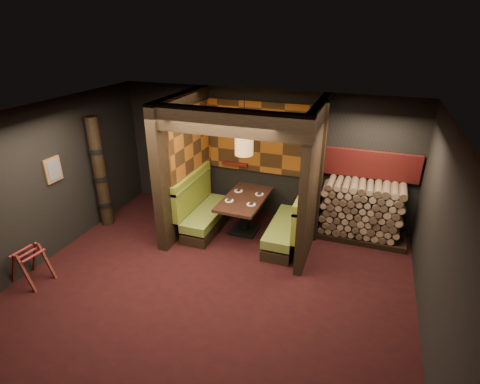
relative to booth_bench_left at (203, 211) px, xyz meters
name	(u,v)px	position (x,y,z in m)	size (l,w,h in m)	color
floor	(215,282)	(0.96, -1.65, -0.41)	(6.50, 5.50, 0.02)	black
ceiling	(209,118)	(0.96, -1.65, 2.46)	(6.50, 5.50, 0.02)	black
wall_back	(262,155)	(0.96, 1.11, 1.02)	(6.50, 0.02, 2.85)	black
wall_front	(94,335)	(0.96, -4.41, 1.02)	(6.50, 0.02, 2.85)	black
wall_left	(49,181)	(-2.30, -1.65, 1.02)	(0.02, 5.50, 2.85)	black
wall_right	(442,247)	(4.22, -1.65, 1.02)	(0.02, 5.50, 2.85)	black
partition_left	(184,164)	(-0.39, 0.00, 1.02)	(0.20, 2.20, 2.85)	black
partition_right	(313,180)	(2.26, 0.05, 1.02)	(0.15, 2.10, 2.85)	black
header_beam	(226,122)	(0.94, -0.95, 2.23)	(2.85, 0.18, 0.44)	black
tapa_back_panel	(261,138)	(0.94, 1.06, 1.42)	(2.40, 0.06, 1.55)	#8B4612
tapa_side_panel	(192,142)	(-0.27, 0.17, 1.45)	(0.04, 1.85, 1.45)	#8B4612
lacquer_shelf	(235,164)	(0.36, 1.00, 0.78)	(0.60, 0.12, 0.07)	#50110D
booth_bench_left	(203,211)	(0.00, 0.00, 0.00)	(0.68, 1.60, 1.14)	black
booth_bench_right	(290,226)	(1.89, 0.00, 0.00)	(0.68, 1.60, 1.14)	black
dining_table	(245,208)	(0.88, 0.16, 0.16)	(0.85, 1.52, 0.79)	black
place_settings	(245,197)	(0.88, 0.16, 0.40)	(0.66, 0.71, 0.03)	white
pendant_lamp	(244,143)	(0.88, 0.11, 1.57)	(0.36, 0.36, 1.11)	olive
framed_picture	(53,170)	(-2.25, -1.55, 1.22)	(0.05, 0.36, 0.46)	brown
luggage_rack	(30,264)	(-2.01, -2.66, -0.06)	(0.67, 0.51, 0.69)	#4C1B11
totem_column	(100,174)	(-2.09, -0.55, 0.79)	(0.31, 0.31, 2.40)	black
firewood_stack	(364,212)	(3.25, 0.70, 0.21)	(1.73, 0.70, 1.22)	black
mosaic_header	(371,165)	(3.25, 1.03, 1.10)	(1.83, 0.10, 0.56)	maroon
bay_front_post	(320,176)	(2.35, 0.31, 1.02)	(0.08, 0.08, 2.85)	black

